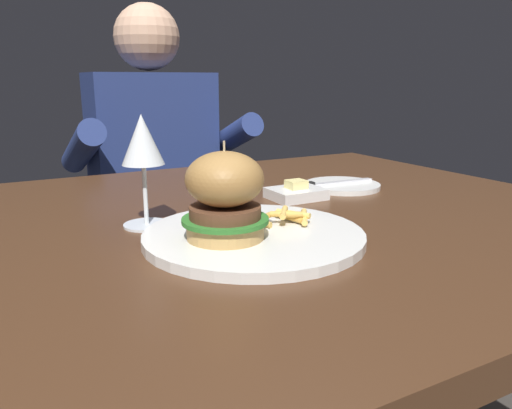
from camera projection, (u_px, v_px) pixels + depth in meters
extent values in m
cube|color=#472B19|center=(249.00, 226.00, 0.84)|extent=(1.25, 0.98, 0.04)
cylinder|color=#472B19|center=(343.00, 280.00, 1.56)|extent=(0.06, 0.06, 0.70)
cylinder|color=white|center=(254.00, 236.00, 0.70)|extent=(0.31, 0.31, 0.01)
cylinder|color=tan|center=(225.00, 230.00, 0.67)|extent=(0.10, 0.10, 0.02)
cylinder|color=#2D7028|center=(225.00, 220.00, 0.67)|extent=(0.12, 0.12, 0.01)
cylinder|color=brown|center=(225.00, 212.00, 0.66)|extent=(0.10, 0.10, 0.02)
ellipsoid|color=#A97A41|center=(225.00, 179.00, 0.65)|extent=(0.10, 0.10, 0.07)
cylinder|color=#CCB78C|center=(224.00, 160.00, 0.65)|extent=(0.00, 0.00, 0.05)
cylinder|color=#E0B251|center=(257.00, 223.00, 0.73)|extent=(0.03, 0.05, 0.01)
cylinder|color=gold|center=(289.00, 217.00, 0.75)|extent=(0.02, 0.06, 0.01)
cylinder|color=#EABC5B|center=(304.00, 217.00, 0.75)|extent=(0.05, 0.06, 0.01)
cylinder|color=#EABC5B|center=(293.00, 214.00, 0.75)|extent=(0.03, 0.05, 0.01)
cylinder|color=gold|center=(286.00, 214.00, 0.73)|extent=(0.05, 0.03, 0.01)
cylinder|color=#EABC5B|center=(283.00, 213.00, 0.74)|extent=(0.04, 0.05, 0.01)
cylinder|color=gold|center=(260.00, 219.00, 0.72)|extent=(0.05, 0.04, 0.01)
cylinder|color=silver|center=(147.00, 225.00, 0.77)|extent=(0.07, 0.07, 0.00)
cylinder|color=silver|center=(145.00, 194.00, 0.76)|extent=(0.01, 0.01, 0.09)
cone|color=silver|center=(142.00, 139.00, 0.74)|extent=(0.06, 0.06, 0.08)
cylinder|color=white|center=(342.00, 186.00, 1.04)|extent=(0.16, 0.16, 0.01)
cube|color=silver|center=(342.00, 182.00, 1.04)|extent=(0.14, 0.02, 0.00)
cube|color=black|center=(300.00, 185.00, 1.00)|extent=(0.06, 0.02, 0.01)
cube|color=white|center=(296.00, 194.00, 0.95)|extent=(0.10, 0.08, 0.02)
cube|color=#F4E58C|center=(296.00, 184.00, 0.94)|extent=(0.03, 0.03, 0.02)
cube|color=#282833|center=(161.00, 306.00, 1.65)|extent=(0.30, 0.22, 0.46)
cube|color=navy|center=(153.00, 160.00, 1.53)|extent=(0.36, 0.20, 0.52)
sphere|color=tan|center=(147.00, 37.00, 1.45)|extent=(0.19, 0.19, 0.19)
cylinder|color=navy|center=(82.00, 148.00, 1.35)|extent=(0.07, 0.34, 0.18)
cylinder|color=navy|center=(229.00, 139.00, 1.55)|extent=(0.07, 0.34, 0.18)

